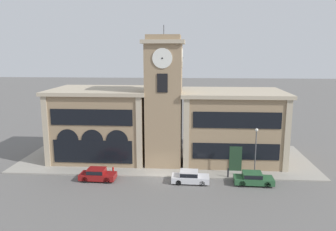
{
  "coord_description": "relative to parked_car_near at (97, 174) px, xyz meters",
  "views": [
    {
      "loc": [
        3.26,
        -35.64,
        14.27
      ],
      "look_at": [
        0.66,
        2.6,
        6.85
      ],
      "focal_mm": 35.0,
      "sensor_mm": 36.0,
      "label": 1
    }
  ],
  "objects": [
    {
      "name": "ground_plane",
      "position": [
        7.09,
        1.24,
        -0.73
      ],
      "size": [
        300.0,
        300.0,
        0.0
      ],
      "primitive_type": "plane",
      "color": "#605E5B"
    },
    {
      "name": "sidewalk_kerb",
      "position": [
        7.09,
        8.2,
        -0.65
      ],
      "size": [
        38.27,
        13.93,
        0.15
      ],
      "color": "gray",
      "rests_on": "ground_plane"
    },
    {
      "name": "clock_tower",
      "position": [
        7.1,
        6.04,
        7.47
      ],
      "size": [
        5.12,
        5.12,
        17.51
      ],
      "color": "#937A5B",
      "rests_on": "ground_plane"
    },
    {
      "name": "town_hall_left_wing",
      "position": [
        -1.59,
        8.47,
        4.04
      ],
      "size": [
        13.05,
        10.03,
        9.49
      ],
      "color": "#937A5B",
      "rests_on": "ground_plane"
    },
    {
      "name": "town_hall_right_wing",
      "position": [
        15.92,
        8.48,
        3.97
      ],
      "size": [
        13.32,
        10.03,
        9.33
      ],
      "color": "#937A5B",
      "rests_on": "ground_plane"
    },
    {
      "name": "parked_car_near",
      "position": [
        0.0,
        0.0,
        0.0
      ],
      "size": [
        4.05,
        1.93,
        1.38
      ],
      "rotation": [
        0.0,
        0.0,
        -0.03
      ],
      "color": "maroon",
      "rests_on": "ground_plane"
    },
    {
      "name": "parked_car_mid",
      "position": [
        10.45,
        0.0,
        -0.02
      ],
      "size": [
        4.19,
        1.93,
        1.37
      ],
      "rotation": [
        0.0,
        0.0,
        -0.03
      ],
      "color": "silver",
      "rests_on": "ground_plane"
    },
    {
      "name": "parked_car_far",
      "position": [
        17.35,
        0.0,
        0.0
      ],
      "size": [
        4.31,
        2.0,
        1.39
      ],
      "rotation": [
        0.0,
        0.0,
        -0.03
      ],
      "color": "#285633",
      "rests_on": "ground_plane"
    },
    {
      "name": "street_lamp",
      "position": [
        17.83,
        1.77,
        3.21
      ],
      "size": [
        0.36,
        0.36,
        5.78
      ],
      "color": "#4C4C51",
      "rests_on": "sidewalk_kerb"
    },
    {
      "name": "bollard",
      "position": [
        14.84,
        1.7,
        -0.06
      ],
      "size": [
        0.18,
        0.18,
        1.06
      ],
      "color": "black",
      "rests_on": "sidewalk_kerb"
    },
    {
      "name": "fire_hydrant",
      "position": [
        1.4,
        1.72,
        -0.16
      ],
      "size": [
        0.22,
        0.22,
        0.87
      ],
      "color": "red",
      "rests_on": "sidewalk_kerb"
    }
  ]
}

